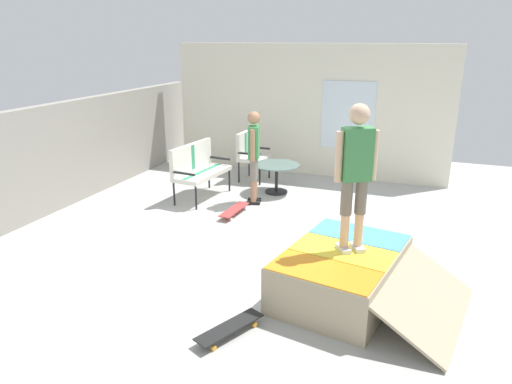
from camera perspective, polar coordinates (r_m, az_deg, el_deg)
ground_plane at (r=7.14m, az=1.71°, el=-6.26°), size 12.00×12.00×0.10m
back_wall_cinderblock at (r=8.90m, az=-23.38°, el=3.77°), size 9.00×0.20×1.83m
house_facade at (r=10.39m, az=6.24°, el=9.73°), size 0.23×6.00×2.78m
skate_ramp at (r=5.68m, az=10.58°, el=-9.64°), size 2.00×2.20×0.58m
patio_bench at (r=8.90m, az=-7.11°, el=3.15°), size 1.30×0.68×1.02m
patio_chair_near_house at (r=9.95m, az=-0.81°, el=4.90°), size 0.64×0.57×1.02m
patio_table at (r=9.16m, az=2.49°, el=2.36°), size 0.90×0.90×0.57m
person_watching at (r=8.43m, az=-0.26°, el=4.99°), size 0.47×0.30×1.68m
person_skater at (r=5.25m, az=11.94°, el=2.82°), size 0.35×0.42×1.67m
skateboard_by_bench at (r=8.11m, az=-2.64°, el=-2.17°), size 0.81×0.24×0.10m
skateboard_spare at (r=5.03m, az=-3.19°, el=-16.01°), size 0.81×0.51×0.10m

